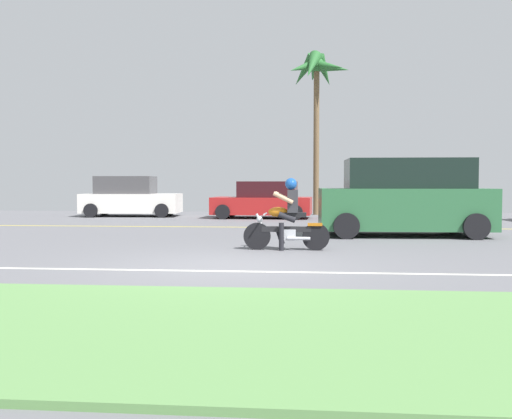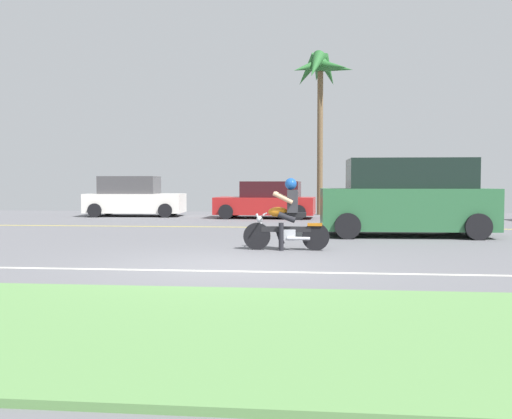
{
  "view_description": "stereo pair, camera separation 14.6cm",
  "coord_description": "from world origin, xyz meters",
  "px_view_note": "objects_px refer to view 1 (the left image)",
  "views": [
    {
      "loc": [
        1.24,
        -9.23,
        1.36
      ],
      "look_at": [
        0.15,
        2.66,
        0.81
      ],
      "focal_mm": 40.19,
      "sensor_mm": 36.0,
      "label": 1
    },
    {
      "loc": [
        1.38,
        -9.21,
        1.36
      ],
      "look_at": [
        0.15,
        2.66,
        0.81
      ],
      "focal_mm": 40.19,
      "sensor_mm": 36.0,
      "label": 2
    }
  ],
  "objects_px": {
    "parked_car_2": "(409,201)",
    "parked_car_1": "(264,201)",
    "motorcyclist": "(287,220)",
    "parked_car_0": "(130,198)",
    "palm_tree_0": "(317,76)",
    "suv_nearby": "(405,199)"
  },
  "relations": [
    {
      "from": "parked_car_0",
      "to": "palm_tree_0",
      "type": "xyz_separation_m",
      "value": [
        7.68,
        1.95,
        5.19
      ]
    },
    {
      "from": "parked_car_0",
      "to": "palm_tree_0",
      "type": "bearing_deg",
      "value": 14.29
    },
    {
      "from": "palm_tree_0",
      "to": "suv_nearby",
      "type": "bearing_deg",
      "value": -77.77
    },
    {
      "from": "parked_car_0",
      "to": "suv_nearby",
      "type": "bearing_deg",
      "value": -38.9
    },
    {
      "from": "palm_tree_0",
      "to": "parked_car_0",
      "type": "bearing_deg",
      "value": -165.71
    },
    {
      "from": "parked_car_2",
      "to": "palm_tree_0",
      "type": "relative_size",
      "value": 0.54
    },
    {
      "from": "motorcyclist",
      "to": "parked_car_1",
      "type": "height_order",
      "value": "motorcyclist"
    },
    {
      "from": "parked_car_2",
      "to": "motorcyclist",
      "type": "bearing_deg",
      "value": -112.43
    },
    {
      "from": "motorcyclist",
      "to": "parked_car_0",
      "type": "distance_m",
      "value": 13.32
    },
    {
      "from": "motorcyclist",
      "to": "parked_car_0",
      "type": "height_order",
      "value": "parked_car_0"
    },
    {
      "from": "parked_car_0",
      "to": "parked_car_2",
      "type": "xyz_separation_m",
      "value": [
        11.06,
        -1.32,
        -0.06
      ]
    },
    {
      "from": "suv_nearby",
      "to": "parked_car_2",
      "type": "bearing_deg",
      "value": 79.35
    },
    {
      "from": "suv_nearby",
      "to": "palm_tree_0",
      "type": "relative_size",
      "value": 0.65
    },
    {
      "from": "parked_car_2",
      "to": "palm_tree_0",
      "type": "bearing_deg",
      "value": 135.94
    },
    {
      "from": "motorcyclist",
      "to": "suv_nearby",
      "type": "height_order",
      "value": "suv_nearby"
    },
    {
      "from": "motorcyclist",
      "to": "parked_car_2",
      "type": "distance_m",
      "value": 10.91
    },
    {
      "from": "motorcyclist",
      "to": "parked_car_0",
      "type": "xyz_separation_m",
      "value": [
        -6.9,
        11.4,
        0.14
      ]
    },
    {
      "from": "parked_car_0",
      "to": "motorcyclist",
      "type": "bearing_deg",
      "value": -58.82
    },
    {
      "from": "motorcyclist",
      "to": "suv_nearby",
      "type": "bearing_deg",
      "value": 49.99
    },
    {
      "from": "motorcyclist",
      "to": "parked_car_1",
      "type": "distance_m",
      "value": 10.71
    },
    {
      "from": "motorcyclist",
      "to": "palm_tree_0",
      "type": "bearing_deg",
      "value": 86.66
    },
    {
      "from": "parked_car_2",
      "to": "parked_car_1",
      "type": "bearing_deg",
      "value": 174.27
    }
  ]
}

